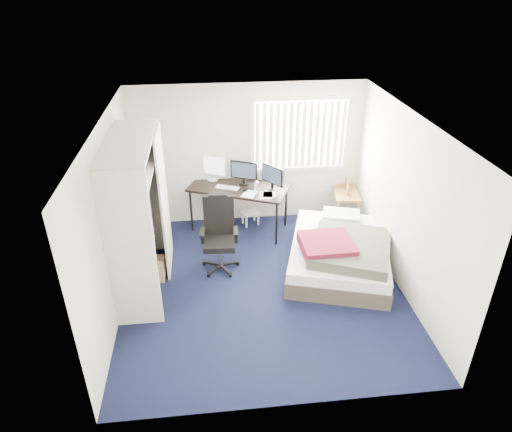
{
  "coord_description": "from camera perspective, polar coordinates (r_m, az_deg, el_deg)",
  "views": [
    {
      "loc": [
        -0.7,
        -5.35,
        4.18
      ],
      "look_at": [
        -0.05,
        0.4,
        0.97
      ],
      "focal_mm": 32.0,
      "sensor_mm": 36.0,
      "label": 1
    }
  ],
  "objects": [
    {
      "name": "nightstand",
      "position": [
        8.44,
        11.12,
        2.81
      ],
      "size": [
        0.57,
        0.93,
        0.78
      ],
      "color": "brown",
      "rests_on": "ground"
    },
    {
      "name": "closet",
      "position": [
        6.37,
        -14.51,
        1.65
      ],
      "size": [
        0.64,
        1.84,
        2.22
      ],
      "color": "beige",
      "rests_on": "ground"
    },
    {
      "name": "room_shell",
      "position": [
        6.02,
        0.92,
        2.71
      ],
      "size": [
        4.2,
        4.2,
        4.2
      ],
      "color": "silver",
      "rests_on": "ground"
    },
    {
      "name": "office_chair",
      "position": [
        7.02,
        -4.57,
        -3.08
      ],
      "size": [
        0.6,
        0.6,
        1.19
      ],
      "color": "black",
      "rests_on": "ground"
    },
    {
      "name": "pine_box",
      "position": [
        7.07,
        -13.05,
        -6.51
      ],
      "size": [
        0.42,
        0.32,
        0.32
      ],
      "primitive_type": "cube",
      "rotation": [
        0.0,
        0.0,
        0.0
      ],
      "color": "tan",
      "rests_on": "ground"
    },
    {
      "name": "footstool",
      "position": [
        8.26,
        -0.69,
        0.22
      ],
      "size": [
        0.38,
        0.34,
        0.26
      ],
      "color": "white",
      "rests_on": "ground"
    },
    {
      "name": "bed",
      "position": [
        7.18,
        10.46,
        -4.44
      ],
      "size": [
        1.98,
        2.31,
        0.65
      ],
      "color": "#433A30",
      "rests_on": "ground"
    },
    {
      "name": "desk",
      "position": [
        7.87,
        -2.11,
        3.88
      ],
      "size": [
        1.83,
        1.38,
        1.28
      ],
      "color": "black",
      "rests_on": "ground"
    },
    {
      "name": "ground",
      "position": [
        6.83,
        0.82,
        -8.72
      ],
      "size": [
        4.2,
        4.2,
        0.0
      ],
      "primitive_type": "plane",
      "color": "black",
      "rests_on": "ground"
    },
    {
      "name": "window_assembly",
      "position": [
        7.99,
        5.54,
        10.07
      ],
      "size": [
        1.72,
        0.09,
        1.32
      ],
      "color": "white",
      "rests_on": "ground"
    }
  ]
}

